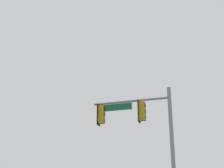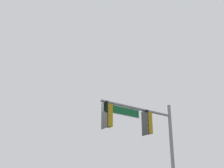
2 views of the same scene
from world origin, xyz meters
name	(u,v)px [view 1 (image 1 of 2)]	position (x,y,z in m)	size (l,w,h in m)	color
signal_pole_near	(143,127)	(-3.99, -8.28, 4.93)	(4.62, 1.17, 7.10)	gray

